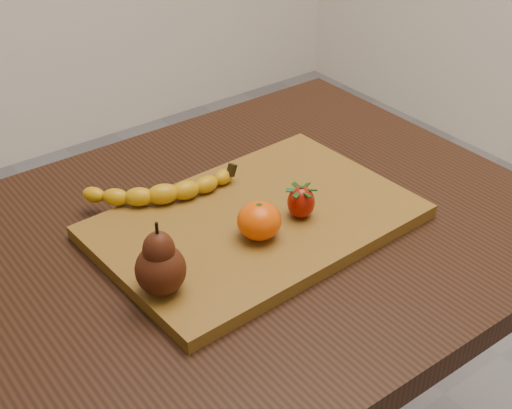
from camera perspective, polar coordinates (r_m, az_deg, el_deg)
table at (r=1.08m, az=-2.98°, el=-7.02°), size 1.00×0.70×0.76m
cutting_board at (r=1.04m, az=0.00°, el=-1.39°), size 0.46×0.32×0.02m
banana at (r=1.06m, az=-7.46°, el=0.83°), size 0.20×0.12×0.03m
pear at (r=0.88m, az=-7.73°, el=-4.25°), size 0.08×0.08×0.10m
mandarin at (r=0.98m, az=0.25°, el=-1.30°), size 0.07×0.07×0.05m
strawberry at (r=1.02m, az=3.63°, el=0.27°), size 0.05×0.05×0.05m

